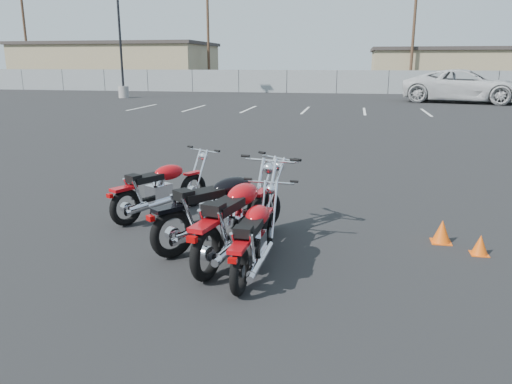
% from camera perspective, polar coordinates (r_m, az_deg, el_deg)
% --- Properties ---
extents(ground, '(120.00, 120.00, 0.00)m').
position_cam_1_polar(ground, '(6.69, -2.69, -6.59)').
color(ground, black).
rests_on(ground, ground).
extents(motorcycle_front_red, '(1.33, 1.93, 0.99)m').
position_cam_1_polar(motorcycle_front_red, '(8.15, -10.78, 0.39)').
color(motorcycle_front_red, black).
rests_on(motorcycle_front_red, ground).
extents(motorcycle_second_black, '(1.73, 2.04, 1.11)m').
position_cam_1_polar(motorcycle_second_black, '(6.75, -4.00, -1.89)').
color(motorcycle_second_black, black).
rests_on(motorcycle_second_black, ground).
extents(motorcycle_third_red, '(0.73, 1.89, 0.93)m').
position_cam_1_polar(motorcycle_third_red, '(5.88, -0.13, -5.25)').
color(motorcycle_third_red, black).
rests_on(motorcycle_third_red, ground).
extents(motorcycle_rear_red, '(0.99, 2.28, 1.12)m').
position_cam_1_polar(motorcycle_rear_red, '(6.28, -2.19, -3.08)').
color(motorcycle_rear_red, black).
rests_on(motorcycle_rear_red, ground).
extents(training_cone_near, '(0.27, 0.27, 0.32)m').
position_cam_1_polar(training_cone_near, '(7.35, 20.47, -4.23)').
color(training_cone_near, '#EF560C').
rests_on(training_cone_near, ground).
extents(training_cone_far, '(0.22, 0.22, 0.26)m').
position_cam_1_polar(training_cone_far, '(7.10, 24.24, -5.52)').
color(training_cone_far, '#EF560C').
rests_on(training_cone_far, ground).
extents(light_pole_west, '(0.80, 0.70, 10.51)m').
position_cam_1_polar(light_pole_west, '(36.55, -15.14, 14.67)').
color(light_pole_west, gray).
rests_on(light_pole_west, ground).
extents(chainlink_fence, '(80.06, 0.06, 1.80)m').
position_cam_1_polar(chainlink_fence, '(41.11, 9.21, 12.33)').
color(chainlink_fence, gray).
rests_on(chainlink_fence, ground).
extents(tan_building_west, '(18.40, 10.40, 4.30)m').
position_cam_1_polar(tan_building_west, '(53.49, -15.43, 13.85)').
color(tan_building_west, tan).
rests_on(tan_building_west, ground).
extents(tan_building_east, '(14.40, 9.40, 3.70)m').
position_cam_1_polar(tan_building_east, '(50.77, 21.31, 13.04)').
color(tan_building_east, tan).
rests_on(tan_building_east, ground).
extents(utility_pole_a, '(1.80, 0.24, 9.00)m').
position_cam_1_polar(utility_pole_a, '(55.02, -24.83, 15.70)').
color(utility_pole_a, '#3E2A1D').
rests_on(utility_pole_a, ground).
extents(utility_pole_b, '(1.80, 0.24, 9.00)m').
position_cam_1_polar(utility_pole_b, '(48.04, -5.49, 17.27)').
color(utility_pole_b, '#3E2A1D').
rests_on(utility_pole_b, ground).
extents(utility_pole_c, '(1.80, 0.24, 9.00)m').
position_cam_1_polar(utility_pole_c, '(45.33, 17.55, 16.85)').
color(utility_pole_c, '#3E2A1D').
rests_on(utility_pole_c, ground).
extents(parking_line_stripes, '(15.12, 4.00, 0.01)m').
position_cam_1_polar(parking_line_stripes, '(26.47, 2.38, 9.38)').
color(parking_line_stripes, silver).
rests_on(parking_line_stripes, ground).
extents(white_van, '(5.34, 8.89, 3.16)m').
position_cam_1_polar(white_van, '(33.70, 22.83, 12.10)').
color(white_van, silver).
rests_on(white_van, ground).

